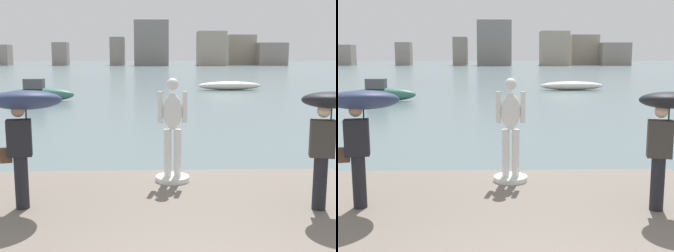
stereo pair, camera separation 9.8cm
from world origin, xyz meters
The scene contains 7 objects.
ground_plane centered at (0.00, 40.00, 0.00)m, with size 400.00×400.00×0.00m, color slate.
statue_white_figure centered at (0.10, 5.60, 1.33)m, with size 0.68×0.68×2.06m.
onlooker_left centered at (-2.37, 4.14, 2.00)m, with size 1.37×1.40×2.02m.
onlooker_right centered at (2.50, 3.86, 1.93)m, with size 1.15×1.16×1.98m.
boat_near centered at (-7.51, 25.13, 0.52)m, with size 4.44×1.15×1.44m.
boat_mid centered at (6.31, 34.06, 0.36)m, with size 5.48×1.39×0.73m.
distant_skyline centered at (8.27, 129.21, 4.83)m, with size 88.15×13.04×13.04m.
Camera 1 is at (-0.31, -2.89, 2.89)m, focal length 46.62 mm.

